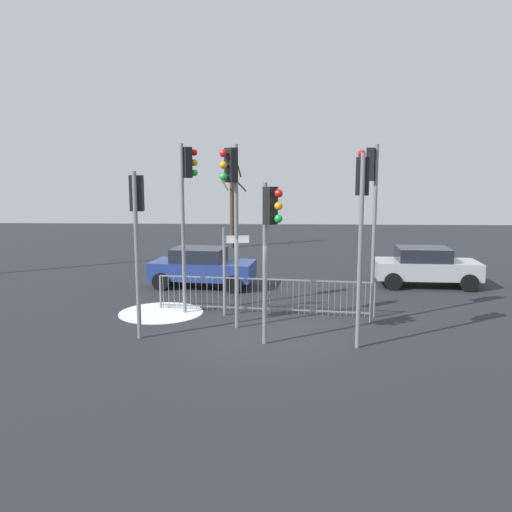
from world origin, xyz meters
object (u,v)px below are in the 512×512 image
at_px(car_blue_mid, 202,267).
at_px(car_silver_near, 425,266).
at_px(traffic_light_mid_left, 270,227).
at_px(traffic_light_foreground_left, 232,196).
at_px(traffic_light_mid_right, 362,207).
at_px(bare_tree_left, 232,199).
at_px(traffic_light_rear_left, 137,217).
at_px(traffic_light_rear_right, 186,191).
at_px(traffic_light_foreground_right, 370,194).
at_px(direction_sign_post, 227,266).

height_order(car_blue_mid, car_silver_near, same).
xyz_separation_m(traffic_light_mid_left, traffic_light_foreground_left, (-1.03, 1.35, 0.70)).
height_order(traffic_light_mid_right, bare_tree_left, bare_tree_left).
height_order(traffic_light_rear_left, car_blue_mid, traffic_light_rear_left).
bearing_deg(car_silver_near, bare_tree_left, 132.14).
xyz_separation_m(traffic_light_rear_right, traffic_light_foreground_left, (1.51, -1.68, -0.07)).
distance_m(traffic_light_foreground_left, car_blue_mid, 6.30).
xyz_separation_m(traffic_light_rear_left, traffic_light_foreground_right, (6.12, 1.62, 0.52)).
bearing_deg(traffic_light_foreground_left, traffic_light_mid_left, 174.61).
xyz_separation_m(traffic_light_mid_right, traffic_light_rear_right, (-4.73, 3.00, 0.27)).
height_order(traffic_light_foreground_right, car_blue_mid, traffic_light_foreground_right).
xyz_separation_m(traffic_light_foreground_right, traffic_light_rear_right, (-5.29, 0.87, 0.05)).
height_order(direction_sign_post, bare_tree_left, bare_tree_left).
bearing_deg(traffic_light_foreground_right, traffic_light_mid_left, 139.26).
relative_size(car_silver_near, bare_tree_left, 0.74).
height_order(traffic_light_mid_left, car_blue_mid, traffic_light_mid_left).
distance_m(traffic_light_rear_left, car_silver_near, 11.55).
distance_m(traffic_light_rear_left, traffic_light_mid_left, 3.42).
height_order(traffic_light_foreground_right, direction_sign_post, traffic_light_foreground_right).
height_order(traffic_light_mid_left, traffic_light_foreground_left, traffic_light_foreground_left).
height_order(traffic_light_foreground_left, bare_tree_left, bare_tree_left).
xyz_separation_m(traffic_light_mid_right, traffic_light_foreground_left, (-3.22, 1.32, 0.20)).
relative_size(direction_sign_post, car_silver_near, 0.68).
bearing_deg(bare_tree_left, traffic_light_foreground_left, -84.90).
bearing_deg(traffic_light_mid_right, traffic_light_rear_left, -177.22).
xyz_separation_m(traffic_light_rear_right, car_blue_mid, (-0.12, 3.68, -2.96)).
bearing_deg(car_silver_near, traffic_light_foreground_right, -117.93).
xyz_separation_m(traffic_light_mid_left, traffic_light_rear_right, (-2.54, 3.02, 0.77)).
distance_m(traffic_light_mid_right, traffic_light_foreground_left, 3.49).
distance_m(traffic_light_mid_right, traffic_light_foreground_right, 2.21).
distance_m(traffic_light_foreground_left, direction_sign_post, 2.58).
distance_m(direction_sign_post, bare_tree_left, 14.60).
bearing_deg(car_silver_near, traffic_light_rear_right, -150.44).
xyz_separation_m(traffic_light_rear_left, traffic_light_mid_left, (3.37, -0.53, -0.20)).
xyz_separation_m(car_silver_near, bare_tree_left, (-8.20, 10.05, 1.98)).
bearing_deg(car_silver_near, car_blue_mid, -173.76).
relative_size(traffic_light_rear_left, car_silver_near, 1.11).
height_order(traffic_light_foreground_left, car_silver_near, traffic_light_foreground_left).
relative_size(traffic_light_rear_right, car_silver_near, 1.31).
bearing_deg(direction_sign_post, car_blue_mid, 98.66).
distance_m(direction_sign_post, car_silver_near, 8.40).
xyz_separation_m(traffic_light_foreground_right, traffic_light_foreground_left, (-3.78, -0.80, -0.02)).
height_order(traffic_light_mid_right, car_blue_mid, traffic_light_mid_right).
relative_size(traffic_light_mid_left, direction_sign_post, 1.52).
xyz_separation_m(traffic_light_rear_left, traffic_light_rear_right, (0.83, 2.49, 0.57)).
height_order(traffic_light_rear_left, direction_sign_post, traffic_light_rear_left).
distance_m(traffic_light_mid_left, bare_tree_left, 17.41).
relative_size(traffic_light_rear_left, traffic_light_mid_left, 1.07).
distance_m(traffic_light_rear_right, car_silver_near, 9.74).
height_order(traffic_light_foreground_right, traffic_light_foreground_left, traffic_light_foreground_right).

